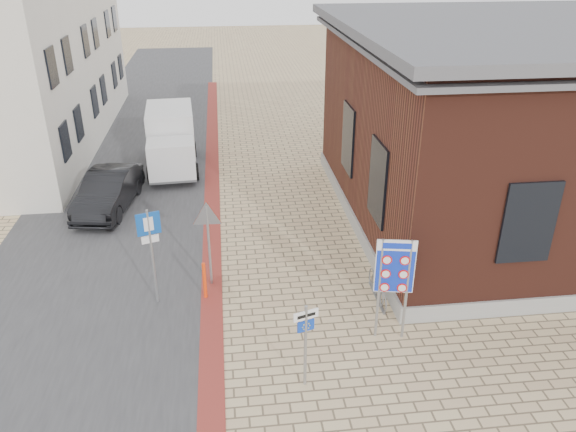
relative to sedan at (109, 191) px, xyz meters
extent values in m
plane|color=tan|center=(5.80, -9.20, -0.72)|extent=(120.00, 120.00, 0.00)
cube|color=#38383A|center=(0.30, 5.80, -0.71)|extent=(7.00, 60.00, 0.02)
cube|color=maroon|center=(3.80, 0.80, -0.70)|extent=(0.60, 40.00, 0.02)
cube|color=gray|center=(14.80, -2.20, -0.47)|extent=(12.15, 12.15, 0.50)
cube|color=#4C2118|center=(14.80, -2.20, 2.78)|extent=(12.00, 12.00, 6.00)
cube|color=#525258|center=(14.80, -2.20, 5.93)|extent=(13.00, 13.00, 0.30)
cube|color=#525258|center=(14.80, -2.20, 5.53)|extent=(12.70, 12.70, 0.15)
cube|color=black|center=(8.78, -5.20, 2.08)|extent=(0.12, 1.60, 2.40)
cube|color=black|center=(8.78, -1.20, 2.08)|extent=(0.12, 1.60, 2.40)
cube|color=black|center=(11.80, -8.22, 2.08)|extent=(1.40, 0.12, 2.20)
cube|color=black|center=(-1.68, 1.60, 1.48)|extent=(0.10, 1.10, 1.40)
cube|color=black|center=(-1.68, 4.00, 1.48)|extent=(0.10, 1.10, 1.40)
cube|color=black|center=(-1.68, 1.60, 4.28)|extent=(0.10, 1.10, 1.40)
cube|color=black|center=(-1.68, 4.00, 4.28)|extent=(0.10, 1.10, 1.40)
cube|color=beige|center=(-5.20, 8.80, 3.68)|extent=(7.00, 6.00, 8.80)
cube|color=black|center=(-1.68, 7.60, 1.48)|extent=(0.10, 1.10, 1.40)
cube|color=black|center=(-1.68, 10.00, 1.48)|extent=(0.10, 1.10, 1.40)
cube|color=black|center=(-1.68, 7.60, 4.28)|extent=(0.10, 1.10, 1.40)
cube|color=black|center=(-1.68, 10.00, 4.28)|extent=(0.10, 1.10, 1.40)
cube|color=beige|center=(-5.20, 14.80, 3.28)|extent=(7.00, 6.00, 8.00)
cube|color=black|center=(-1.68, 13.60, 1.48)|extent=(0.10, 1.10, 1.40)
cube|color=black|center=(-1.68, 16.00, 1.48)|extent=(0.10, 1.10, 1.40)
cube|color=black|center=(-1.68, 13.60, 4.28)|extent=(0.10, 1.10, 1.40)
cube|color=black|center=(-1.68, 16.00, 4.28)|extent=(0.10, 1.10, 1.40)
torus|color=slate|center=(8.45, -7.60, -0.44)|extent=(0.04, 0.60, 0.60)
torus|color=slate|center=(8.45, -7.30, -0.44)|extent=(0.04, 0.60, 0.60)
torus|color=slate|center=(8.45, -7.00, -0.44)|extent=(0.04, 0.60, 0.60)
torus|color=slate|center=(8.45, -6.70, -0.44)|extent=(0.04, 0.60, 0.60)
torus|color=slate|center=(8.45, -6.40, -0.44)|extent=(0.04, 0.60, 0.60)
cube|color=slate|center=(8.45, -7.00, -0.70)|extent=(0.08, 1.60, 0.04)
imported|color=black|center=(0.00, 0.00, 0.00)|extent=(2.17, 4.55, 1.44)
cube|color=slate|center=(2.10, 3.88, -0.31)|extent=(2.19, 4.96, 0.22)
cube|color=silver|center=(2.21, 2.18, 0.40)|extent=(1.98, 1.64, 1.44)
cube|color=black|center=(2.26, 1.51, 0.67)|extent=(1.71, 0.19, 0.72)
cube|color=silver|center=(2.05, 4.69, 0.85)|extent=(2.18, 3.35, 1.98)
cylinder|color=black|center=(1.26, 2.39, -0.36)|extent=(0.27, 0.73, 0.72)
cylinder|color=black|center=(3.14, 2.51, -0.36)|extent=(0.27, 0.73, 0.72)
cylinder|color=black|center=(1.07, 5.26, -0.36)|extent=(0.27, 0.73, 0.72)
cylinder|color=black|center=(2.95, 5.38, -0.36)|extent=(0.27, 0.73, 0.72)
cylinder|color=gray|center=(7.97, -8.64, 0.68)|extent=(0.07, 0.07, 2.80)
cylinder|color=gray|center=(8.63, -8.76, 0.68)|extent=(0.07, 0.07, 2.80)
cube|color=white|center=(8.30, -8.70, 1.36)|extent=(0.95, 0.22, 1.44)
cube|color=#0F2CBF|center=(8.30, -8.70, 1.36)|extent=(0.91, 0.22, 1.40)
cube|color=white|center=(8.30, -8.70, 1.93)|extent=(0.91, 0.22, 0.27)
cylinder|color=gray|center=(5.92, -10.16, 0.36)|extent=(0.07, 0.07, 2.15)
cube|color=white|center=(5.92, -10.16, 1.20)|extent=(0.56, 0.21, 0.21)
cube|color=#0F38B7|center=(5.92, -10.16, 0.92)|extent=(0.39, 0.16, 0.26)
cylinder|color=gray|center=(2.30, -6.46, 0.71)|extent=(0.07, 0.07, 2.86)
cube|color=#0D48A4|center=(2.30, -6.46, 1.74)|extent=(0.61, 0.24, 0.63)
cube|color=white|center=(2.30, -6.46, 1.28)|extent=(0.45, 0.18, 0.21)
cylinder|color=gray|center=(3.80, -5.70, 0.55)|extent=(0.07, 0.07, 2.54)
cylinder|color=#FF3F0D|center=(3.63, -6.40, -0.16)|extent=(0.11, 0.11, 1.13)
camera|label=1|loc=(4.36, -19.86, 8.37)|focal=35.00mm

